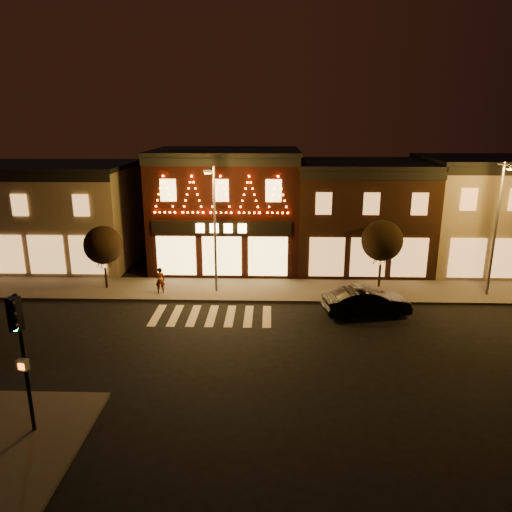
{
  "coord_description": "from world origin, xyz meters",
  "views": [
    {
      "loc": [
        3.14,
        -20.3,
        10.31
      ],
      "look_at": [
        2.41,
        4.0,
        3.41
      ],
      "focal_mm": 33.87,
      "sensor_mm": 36.0,
      "label": 1
    }
  ],
  "objects_px": {
    "traffic_signal_near": "(19,338)",
    "streetlamp_mid": "(214,220)",
    "pedestrian": "(160,280)",
    "dark_sedan": "(366,302)"
  },
  "relations": [
    {
      "from": "streetlamp_mid",
      "to": "traffic_signal_near",
      "type": "bearing_deg",
      "value": -113.66
    },
    {
      "from": "streetlamp_mid",
      "to": "pedestrian",
      "type": "relative_size",
      "value": 4.67
    },
    {
      "from": "traffic_signal_near",
      "to": "dark_sedan",
      "type": "distance_m",
      "value": 17.33
    },
    {
      "from": "traffic_signal_near",
      "to": "pedestrian",
      "type": "bearing_deg",
      "value": 94.65
    },
    {
      "from": "traffic_signal_near",
      "to": "streetlamp_mid",
      "type": "xyz_separation_m",
      "value": [
        4.64,
        13.92,
        0.99
      ]
    },
    {
      "from": "streetlamp_mid",
      "to": "dark_sedan",
      "type": "height_order",
      "value": "streetlamp_mid"
    },
    {
      "from": "dark_sedan",
      "to": "pedestrian",
      "type": "relative_size",
      "value": 2.88
    },
    {
      "from": "traffic_signal_near",
      "to": "streetlamp_mid",
      "type": "height_order",
      "value": "streetlamp_mid"
    },
    {
      "from": "streetlamp_mid",
      "to": "dark_sedan",
      "type": "bearing_deg",
      "value": -24.9
    },
    {
      "from": "traffic_signal_near",
      "to": "pedestrian",
      "type": "distance_m",
      "value": 13.9
    }
  ]
}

